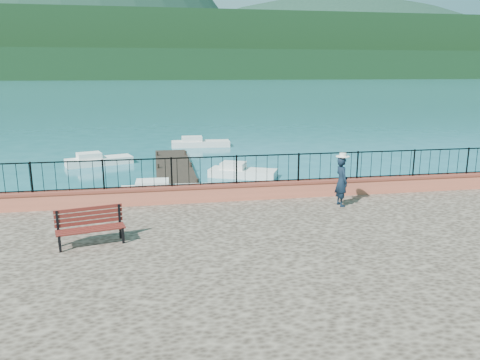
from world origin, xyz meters
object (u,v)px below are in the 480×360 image
object	(u,v)px
boat_0	(167,188)
boat_1	(243,170)
boat_3	(99,158)
park_bench	(91,234)
boat_4	(201,141)
person	(341,181)

from	to	relation	value
boat_0	boat_1	xyz separation A→B (m)	(4.13, 3.30, 0.00)
boat_1	boat_3	world-z (taller)	same
boat_0	park_bench	bearing A→B (deg)	-101.17
boat_4	boat_3	bearing A→B (deg)	-136.90
boat_3	person	bearing A→B (deg)	-76.20
park_bench	boat_4	size ratio (longest dim) A/B	0.41
person	boat_1	xyz separation A→B (m)	(-1.39, 9.94, -1.62)
person	boat_4	size ratio (longest dim) A/B	0.38
person	boat_4	xyz separation A→B (m)	(-2.59, 20.62, -1.62)
boat_0	boat_3	bearing A→B (deg)	117.33
park_bench	person	xyz separation A→B (m)	(7.67, 2.20, 0.54)
park_bench	boat_3	bearing A→B (deg)	82.51
person	boat_4	world-z (taller)	person
boat_0	boat_3	size ratio (longest dim) A/B	1.07
boat_0	boat_1	distance (m)	5.29
boat_1	boat_4	distance (m)	10.74
park_bench	boat_4	bearing A→B (deg)	64.43
park_bench	person	size ratio (longest dim) A/B	1.08
park_bench	boat_3	distance (m)	17.16
park_bench	boat_0	size ratio (longest dim) A/B	0.43
park_bench	boat_4	world-z (taller)	park_bench
person	boat_3	bearing A→B (deg)	29.40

